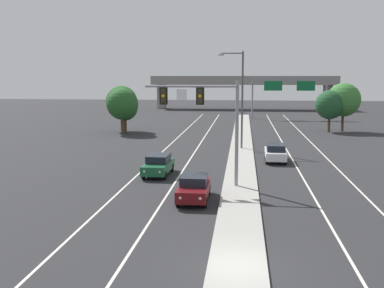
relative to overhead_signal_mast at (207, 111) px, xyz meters
The scene contains 18 objects.
ground_plane 14.80m from the overhead_signal_mast, 80.45° to the right, with size 260.00×260.00×0.00m, color #28282B.
median_island 7.18m from the overhead_signal_mast, 62.30° to the left, with size 2.40×110.00×0.15m, color #9E9B93.
lane_stripe_oncoming_center 12.77m from the overhead_signal_mast, 101.95° to the left, with size 0.14×100.00×0.01m, color silver.
lane_stripe_receding_center 14.36m from the overhead_signal_mast, 58.40° to the left, with size 0.14×100.00×0.01m, color silver.
edge_stripe_left 13.78m from the overhead_signal_mast, 116.65° to the left, with size 0.14×100.00×0.01m, color silver.
edge_stripe_right 16.22m from the overhead_signal_mast, 47.84° to the left, with size 0.14×100.00×0.01m, color silver.
overhead_signal_mast is the anchor object (origin of this frame).
street_lamp_median 17.02m from the overhead_signal_mast, 83.03° to the left, with size 2.58×0.28×10.00m.
car_oncoming_darkred 5.75m from the overhead_signal_mast, 98.41° to the right, with size 1.84×4.48×1.58m.
car_oncoming_green 6.97m from the overhead_signal_mast, 139.79° to the left, with size 1.92×4.51×1.58m.
car_receding_white 12.49m from the overhead_signal_mast, 62.62° to the left, with size 1.87×4.49×1.58m.
highway_sign_gantry 53.79m from the overhead_signal_mast, 78.75° to the left, with size 13.28×0.42×7.50m.
overpass_bridge 76.99m from the overhead_signal_mast, 88.29° to the left, with size 42.40×6.40×7.65m.
tree_far_left_c 31.51m from the overhead_signal_mast, 115.41° to the left, with size 4.20×4.20×6.08m.
tree_far_left_b 34.59m from the overhead_signal_mast, 114.65° to the left, with size 4.36×4.36×6.31m.
tree_far_right_b 36.41m from the overhead_signal_mast, 67.08° to the left, with size 3.97×3.97×5.74m.
tree_far_left_a 33.81m from the overhead_signal_mast, 114.08° to the left, with size 3.48×3.48×5.04m.
tree_far_right_a 37.99m from the overhead_signal_mast, 64.86° to the left, with size 4.64×4.64×6.71m.
Camera 1 is at (0.14, -17.63, 7.65)m, focal length 43.17 mm.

